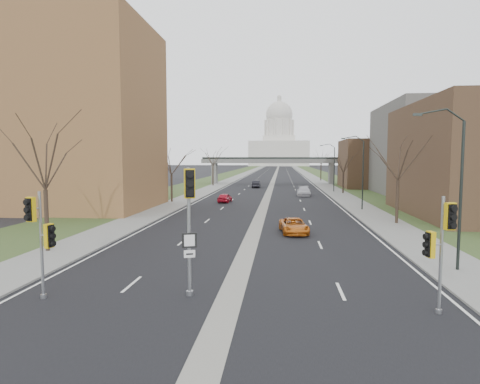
% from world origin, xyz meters
% --- Properties ---
extents(ground, '(700.00, 700.00, 0.00)m').
position_xyz_m(ground, '(0.00, 0.00, 0.00)').
color(ground, black).
rests_on(ground, ground).
extents(road_surface, '(20.00, 600.00, 0.01)m').
position_xyz_m(road_surface, '(0.00, 150.00, 0.01)').
color(road_surface, black).
rests_on(road_surface, ground).
extents(median_strip, '(1.20, 600.00, 0.02)m').
position_xyz_m(median_strip, '(0.00, 150.00, 0.00)').
color(median_strip, gray).
rests_on(median_strip, ground).
extents(sidewalk_right, '(4.00, 600.00, 0.12)m').
position_xyz_m(sidewalk_right, '(12.00, 150.00, 0.06)').
color(sidewalk_right, gray).
rests_on(sidewalk_right, ground).
extents(sidewalk_left, '(4.00, 600.00, 0.12)m').
position_xyz_m(sidewalk_left, '(-12.00, 150.00, 0.06)').
color(sidewalk_left, gray).
rests_on(sidewalk_left, ground).
extents(grass_verge_right, '(8.00, 600.00, 0.10)m').
position_xyz_m(grass_verge_right, '(18.00, 150.00, 0.05)').
color(grass_verge_right, '#2F441F').
rests_on(grass_verge_right, ground).
extents(grass_verge_left, '(8.00, 600.00, 0.10)m').
position_xyz_m(grass_verge_left, '(-18.00, 150.00, 0.05)').
color(grass_verge_left, '#2F441F').
rests_on(grass_verge_left, ground).
extents(apartment_building, '(25.00, 16.00, 22.00)m').
position_xyz_m(apartment_building, '(-26.00, 30.00, 11.00)').
color(apartment_building, brown).
rests_on(apartment_building, ground).
extents(commercial_block_mid, '(18.00, 22.00, 15.00)m').
position_xyz_m(commercial_block_mid, '(28.00, 52.00, 7.50)').
color(commercial_block_mid, '#5B5954').
rests_on(commercial_block_mid, ground).
extents(commercial_block_far, '(14.00, 14.00, 10.00)m').
position_xyz_m(commercial_block_far, '(22.00, 70.00, 5.00)').
color(commercial_block_far, brown).
rests_on(commercial_block_far, ground).
extents(pedestrian_bridge, '(34.00, 3.00, 6.45)m').
position_xyz_m(pedestrian_bridge, '(0.00, 80.00, 4.84)').
color(pedestrian_bridge, slate).
rests_on(pedestrian_bridge, ground).
extents(capitol, '(48.00, 42.00, 55.75)m').
position_xyz_m(capitol, '(0.00, 320.00, 18.60)').
color(capitol, silver).
rests_on(capitol, ground).
extents(streetlight_near, '(2.61, 0.20, 8.70)m').
position_xyz_m(streetlight_near, '(10.99, 6.00, 6.95)').
color(streetlight_near, black).
rests_on(streetlight_near, sidewalk_right).
extents(streetlight_mid, '(2.61, 0.20, 8.70)m').
position_xyz_m(streetlight_mid, '(10.99, 32.00, 6.95)').
color(streetlight_mid, black).
rests_on(streetlight_mid, sidewalk_right).
extents(streetlight_far, '(2.61, 0.20, 8.70)m').
position_xyz_m(streetlight_far, '(10.99, 58.00, 6.95)').
color(streetlight_far, black).
rests_on(streetlight_far, sidewalk_right).
extents(tree_left_a, '(7.20, 7.20, 9.40)m').
position_xyz_m(tree_left_a, '(-13.00, 8.00, 6.64)').
color(tree_left_a, '#382B21').
rests_on(tree_left_a, sidewalk_left).
extents(tree_left_b, '(6.75, 6.75, 8.81)m').
position_xyz_m(tree_left_b, '(-13.00, 38.00, 6.23)').
color(tree_left_b, '#382B21').
rests_on(tree_left_b, sidewalk_left).
extents(tree_left_c, '(7.65, 7.65, 9.99)m').
position_xyz_m(tree_left_c, '(-13.00, 72.00, 7.04)').
color(tree_left_c, '#382B21').
rests_on(tree_left_c, sidewalk_left).
extents(tree_right_a, '(7.20, 7.20, 9.40)m').
position_xyz_m(tree_right_a, '(13.00, 22.00, 6.64)').
color(tree_right_a, '#382B21').
rests_on(tree_right_a, sidewalk_right).
extents(tree_right_b, '(6.30, 6.30, 8.22)m').
position_xyz_m(tree_right_b, '(13.00, 55.00, 5.82)').
color(tree_right_b, '#382B21').
rests_on(tree_right_b, sidewalk_right).
extents(tree_right_c, '(7.65, 7.65, 9.99)m').
position_xyz_m(tree_right_c, '(13.00, 95.00, 7.04)').
color(tree_right_c, '#382B21').
rests_on(tree_right_c, sidewalk_right).
extents(signal_pole_left, '(1.02, 0.79, 4.73)m').
position_xyz_m(signal_pole_left, '(-8.04, -0.45, 3.10)').
color(signal_pole_left, gray).
rests_on(signal_pole_left, ground).
extents(signal_pole_median, '(0.78, 0.96, 5.75)m').
position_xyz_m(signal_pole_median, '(-1.73, 0.47, 4.01)').
color(signal_pole_median, gray).
rests_on(signal_pole_median, ground).
extents(signal_pole_right, '(0.97, 0.79, 4.69)m').
position_xyz_m(signal_pole_right, '(8.36, -0.48, 3.07)').
color(signal_pole_right, gray).
rests_on(signal_pole_right, ground).
extents(car_left_near, '(1.84, 3.89, 1.28)m').
position_xyz_m(car_left_near, '(-5.65, 38.98, 0.64)').
color(car_left_near, '#B11428').
rests_on(car_left_near, ground).
extents(car_left_far, '(1.61, 4.57, 1.50)m').
position_xyz_m(car_left_far, '(-3.03, 67.80, 0.75)').
color(car_left_far, black).
rests_on(car_left_far, ground).
extents(car_right_near, '(2.58, 4.69, 1.24)m').
position_xyz_m(car_right_near, '(3.29, 16.42, 0.62)').
color(car_right_near, '#BF5E14').
rests_on(car_right_near, ground).
extents(car_right_mid, '(2.33, 5.34, 1.53)m').
position_xyz_m(car_right_mid, '(5.92, 49.89, 0.76)').
color(car_right_mid, '#B2B1B9').
rests_on(car_right_mid, ground).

